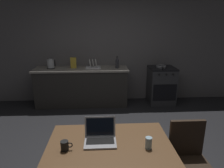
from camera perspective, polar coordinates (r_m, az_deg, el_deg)
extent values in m
plane|color=black|center=(3.12, 1.07, -20.17)|extent=(12.00, 12.00, 0.00)
cube|color=#605C5E|center=(5.04, 2.47, 9.91)|extent=(6.40, 0.10, 2.58)
cube|color=#282623|center=(4.87, -8.42, -0.92)|extent=(2.10, 0.60, 0.85)
cube|color=gray|center=(4.76, -8.64, 4.18)|extent=(2.16, 0.64, 0.04)
cube|color=#2D2D30|center=(5.07, 13.65, -0.54)|extent=(0.60, 0.60, 0.85)
cube|color=black|center=(4.96, 13.99, 4.37)|extent=(0.60, 0.60, 0.04)
cube|color=black|center=(4.81, 14.62, -2.38)|extent=(0.54, 0.01, 0.39)
cylinder|color=black|center=(4.64, 13.15, 2.59)|extent=(0.04, 0.02, 0.04)
cylinder|color=black|center=(4.68, 15.03, 2.60)|extent=(0.04, 0.02, 0.04)
cylinder|color=black|center=(4.74, 16.87, 2.60)|extent=(0.04, 0.02, 0.04)
cube|color=brown|center=(2.12, -0.70, -17.08)|extent=(1.24, 0.86, 0.04)
cylinder|color=brown|center=(2.67, -13.87, -18.98)|extent=(0.05, 0.05, 0.67)
cylinder|color=brown|center=(2.70, 11.57, -18.35)|extent=(0.05, 0.05, 0.67)
cube|color=#2D2116|center=(2.42, 21.39, -20.81)|extent=(0.40, 0.40, 0.04)
cube|color=#2D2116|center=(2.43, 20.21, -14.02)|extent=(0.38, 0.04, 0.42)
cube|color=#99999E|center=(2.12, -3.32, -16.14)|extent=(0.32, 0.22, 0.02)
cube|color=black|center=(2.13, -3.33, -15.70)|extent=(0.28, 0.12, 0.00)
cube|color=#99999E|center=(2.18, -3.37, -11.79)|extent=(0.32, 0.05, 0.21)
cube|color=black|center=(2.17, -3.37, -11.88)|extent=(0.29, 0.04, 0.18)
cylinder|color=black|center=(4.87, -16.75, 4.30)|extent=(0.17, 0.17, 0.02)
cylinder|color=#B2B5BA|center=(4.85, -16.86, 5.51)|extent=(0.16, 0.16, 0.19)
cylinder|color=#B2B5BA|center=(4.83, -16.96, 6.71)|extent=(0.09, 0.09, 0.02)
cube|color=black|center=(4.83, -15.78, 5.66)|extent=(0.02, 0.02, 0.13)
cylinder|color=#2D2D33|center=(4.68, 1.45, 5.61)|extent=(0.08, 0.08, 0.19)
cone|color=#2D2D33|center=(4.66, 1.46, 7.14)|extent=(0.08, 0.08, 0.06)
cylinder|color=black|center=(4.66, 1.47, 7.62)|extent=(0.03, 0.03, 0.02)
cylinder|color=gray|center=(4.92, 13.62, 4.62)|extent=(0.21, 0.21, 0.01)
torus|color=gray|center=(4.92, 13.64, 4.97)|extent=(0.23, 0.23, 0.02)
cylinder|color=black|center=(4.74, 14.29, 4.29)|extent=(0.02, 0.18, 0.02)
cylinder|color=black|center=(2.05, -13.18, -16.53)|extent=(0.07, 0.07, 0.10)
torus|color=black|center=(2.04, -11.77, -16.46)|extent=(0.05, 0.01, 0.05)
cylinder|color=#99B7C6|center=(2.05, 10.25, -15.97)|extent=(0.07, 0.07, 0.11)
cube|color=gold|center=(4.77, -10.79, 5.87)|extent=(0.13, 0.05, 0.25)
cube|color=silver|center=(4.74, -5.29, 4.67)|extent=(0.34, 0.26, 0.03)
cylinder|color=white|center=(4.72, -6.18, 5.90)|extent=(0.04, 0.18, 0.18)
cylinder|color=white|center=(4.72, -5.32, 5.92)|extent=(0.04, 0.18, 0.18)
cylinder|color=white|center=(4.71, -4.47, 5.93)|extent=(0.04, 0.18, 0.18)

